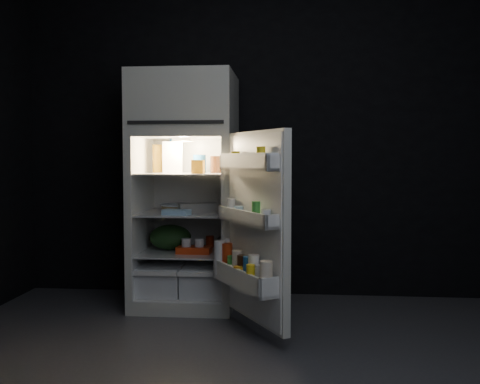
# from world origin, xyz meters

# --- Properties ---
(floor) EXTENTS (4.00, 3.40, 0.00)m
(floor) POSITION_xyz_m (0.00, 0.00, 0.00)
(floor) COLOR #46464A
(floor) RESTS_ON ground
(wall_back) EXTENTS (4.00, 0.00, 2.70)m
(wall_back) POSITION_xyz_m (0.00, 1.70, 1.35)
(wall_back) COLOR black
(wall_back) RESTS_ON ground
(wall_front) EXTENTS (4.00, 0.00, 2.70)m
(wall_front) POSITION_xyz_m (0.00, -1.70, 1.35)
(wall_front) COLOR black
(wall_front) RESTS_ON ground
(refrigerator) EXTENTS (0.76, 0.71, 1.78)m
(refrigerator) POSITION_xyz_m (-0.58, 1.32, 0.96)
(refrigerator) COLOR silver
(refrigerator) RESTS_ON ground
(fridge_door) EXTENTS (0.53, 0.72, 1.22)m
(fridge_door) POSITION_xyz_m (-0.01, 0.62, 0.68)
(fridge_door) COLOR silver
(fridge_door) RESTS_ON ground
(milk_jug) EXTENTS (0.18, 0.18, 0.24)m
(milk_jug) POSITION_xyz_m (-0.69, 1.36, 1.15)
(milk_jug) COLOR white
(milk_jug) RESTS_ON refrigerator
(mayo_jar) EXTENTS (0.11, 0.11, 0.14)m
(mayo_jar) POSITION_xyz_m (-0.48, 1.37, 1.10)
(mayo_jar) COLOR #1D599D
(mayo_jar) RESTS_ON refrigerator
(jam_jar) EXTENTS (0.12, 0.12, 0.13)m
(jam_jar) POSITION_xyz_m (-0.34, 1.33, 1.09)
(jam_jar) COLOR #321B0E
(jam_jar) RESTS_ON refrigerator
(amber_bottle) EXTENTS (0.09, 0.09, 0.22)m
(amber_bottle) POSITION_xyz_m (-0.82, 1.40, 1.14)
(amber_bottle) COLOR gold
(amber_bottle) RESTS_ON refrigerator
(small_carton) EXTENTS (0.09, 0.07, 0.10)m
(small_carton) POSITION_xyz_m (-0.44, 1.11, 1.08)
(small_carton) COLOR orange
(small_carton) RESTS_ON refrigerator
(egg_carton) EXTENTS (0.32, 0.22, 0.07)m
(egg_carton) POSITION_xyz_m (-0.47, 1.27, 0.76)
(egg_carton) COLOR #9B988D
(egg_carton) RESTS_ON refrigerator
(pie) EXTENTS (0.36, 0.36, 0.04)m
(pie) POSITION_xyz_m (-0.64, 1.40, 0.75)
(pie) COLOR tan
(pie) RESTS_ON refrigerator
(flat_package) EXTENTS (0.21, 0.14, 0.04)m
(flat_package) POSITION_xyz_m (-0.60, 1.06, 0.75)
(flat_package) COLOR #96C4E8
(flat_package) RESTS_ON refrigerator
(wrapped_pkg) EXTENTS (0.13, 0.11, 0.05)m
(wrapped_pkg) POSITION_xyz_m (-0.34, 1.39, 0.75)
(wrapped_pkg) COLOR beige
(wrapped_pkg) RESTS_ON refrigerator
(produce_bag) EXTENTS (0.34, 0.29, 0.20)m
(produce_bag) POSITION_xyz_m (-0.70, 1.31, 0.52)
(produce_bag) COLOR #193815
(produce_bag) RESTS_ON refrigerator
(yogurt_tray) EXTENTS (0.26, 0.15, 0.05)m
(yogurt_tray) POSITION_xyz_m (-0.49, 1.18, 0.45)
(yogurt_tray) COLOR red
(yogurt_tray) RESTS_ON refrigerator
(small_can_red) EXTENTS (0.07, 0.07, 0.09)m
(small_can_red) POSITION_xyz_m (-0.41, 1.46, 0.47)
(small_can_red) COLOR red
(small_can_red) RESTS_ON refrigerator
(small_can_silver) EXTENTS (0.09, 0.09, 0.09)m
(small_can_silver) POSITION_xyz_m (-0.30, 1.39, 0.47)
(small_can_silver) COLOR white
(small_can_silver) RESTS_ON refrigerator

